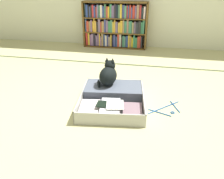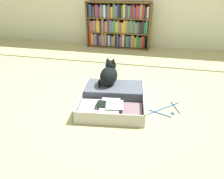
# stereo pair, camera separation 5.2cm
# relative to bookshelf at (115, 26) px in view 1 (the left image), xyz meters

# --- Properties ---
(ground_plane) EXTENTS (10.00, 10.00, 0.00)m
(ground_plane) POSITION_rel_bookshelf_xyz_m (0.30, -2.25, -0.41)
(ground_plane) COLOR tan
(tatami_border) EXTENTS (4.80, 0.05, 0.00)m
(tatami_border) POSITION_rel_bookshelf_xyz_m (0.30, -0.98, -0.41)
(tatami_border) COLOR #3F482C
(tatami_border) RESTS_ON ground_plane
(bookshelf) EXTENTS (1.22, 0.26, 0.85)m
(bookshelf) POSITION_rel_bookshelf_xyz_m (0.00, 0.00, 0.00)
(bookshelf) COLOR brown
(bookshelf) RESTS_ON ground_plane
(open_suitcase) EXTENTS (0.74, 0.84, 0.13)m
(open_suitcase) POSITION_rel_bookshelf_xyz_m (0.39, -2.18, -0.36)
(open_suitcase) COLOR #B4B4A9
(open_suitcase) RESTS_ON ground_plane
(black_cat) EXTENTS (0.25, 0.29, 0.29)m
(black_cat) POSITION_rel_bookshelf_xyz_m (0.31, -2.01, -0.17)
(black_cat) COLOR black
(black_cat) RESTS_ON open_suitcase
(clothes_hanger) EXTENTS (0.31, 0.31, 0.01)m
(clothes_hanger) POSITION_rel_bookshelf_xyz_m (0.96, -2.22, -0.41)
(clothes_hanger) COLOR #205297
(clothes_hanger) RESTS_ON ground_plane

